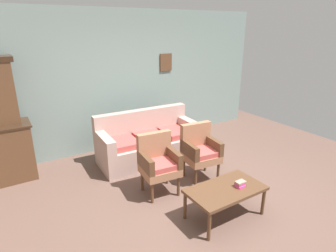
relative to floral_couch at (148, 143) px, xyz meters
The scene contains 7 objects.
ground_plane 1.73m from the floral_couch, 88.85° to the right, with size 7.68×7.68×0.00m, color brown.
wall_back_with_decor 1.39m from the floral_couch, 87.79° to the left, with size 6.40×0.09×2.70m.
floral_couch is the anchor object (origin of this frame).
armchair_row_middle 1.14m from the floral_couch, 110.68° to the right, with size 0.57×0.54×0.90m.
armchair_by_doorway 1.12m from the floral_couch, 69.56° to the right, with size 0.57×0.55×0.90m.
coffee_table 2.03m from the floral_couch, 89.26° to the right, with size 1.00×0.56×0.42m.
book_stack_on_table 2.11m from the floral_couch, 84.30° to the right, with size 0.13×0.10×0.08m.
Camera 1 is at (-2.30, -2.60, 2.37)m, focal length 30.29 mm.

